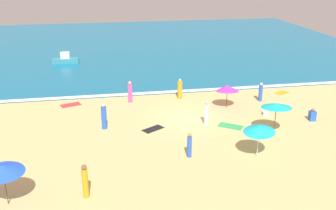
{
  "coord_description": "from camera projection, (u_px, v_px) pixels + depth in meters",
  "views": [
    {
      "loc": [
        -6.51,
        -27.2,
        11.44
      ],
      "look_at": [
        -1.39,
        1.05,
        0.8
      ],
      "focal_mm": 41.98,
      "sensor_mm": 36.0,
      "label": 1
    }
  ],
  "objects": [
    {
      "name": "beachgoer_3",
      "position": [
        180.0,
        89.0,
        34.2
      ],
      "size": [
        0.49,
        0.49,
        1.78
      ],
      "color": "orange",
      "rests_on": "ground_plane"
    },
    {
      "name": "beach_towel_2",
      "position": [
        282.0,
        93.0,
        35.93
      ],
      "size": [
        1.56,
        1.23,
        0.01
      ],
      "color": "orange",
      "rests_on": "ground_plane"
    },
    {
      "name": "ground_plane",
      "position": [
        188.0,
        118.0,
        30.16
      ],
      "size": [
        60.0,
        60.0,
        0.0
      ],
      "primitive_type": "plane",
      "color": "#D8B775"
    },
    {
      "name": "beach_umbrella_0",
      "position": [
        3.0,
        169.0,
        18.92
      ],
      "size": [
        2.89,
        2.89,
        2.23
      ],
      "color": "#4C3823",
      "rests_on": "ground_plane"
    },
    {
      "name": "beach_umbrella_2",
      "position": [
        277.0,
        105.0,
        26.81
      ],
      "size": [
        2.11,
        2.13,
        2.34
      ],
      "color": "#4C3823",
      "rests_on": "ground_plane"
    },
    {
      "name": "beachgoer_5",
      "position": [
        130.0,
        92.0,
        33.34
      ],
      "size": [
        0.47,
        0.47,
        1.84
      ],
      "color": "#D84CA5",
      "rests_on": "ground_plane"
    },
    {
      "name": "small_boat_0",
      "position": [
        65.0,
        60.0,
        45.7
      ],
      "size": [
        3.0,
        0.98,
        1.33
      ],
      "color": "teal",
      "rests_on": "ocean_water"
    },
    {
      "name": "beach_towel_3",
      "position": [
        71.0,
        105.0,
        32.93
      ],
      "size": [
        1.85,
        1.43,
        0.01
      ],
      "color": "red",
      "rests_on": "ground_plane"
    },
    {
      "name": "beachgoer_1",
      "position": [
        312.0,
        115.0,
        29.62
      ],
      "size": [
        0.5,
        0.5,
        0.99
      ],
      "color": "blue",
      "rests_on": "ground_plane"
    },
    {
      "name": "ocean_water",
      "position": [
        144.0,
        45.0,
        55.98
      ],
      "size": [
        60.0,
        44.0,
        0.1
      ],
      "primitive_type": "cube",
      "color": "#146B93",
      "rests_on": "ground_plane"
    },
    {
      "name": "beachgoer_7",
      "position": [
        85.0,
        181.0,
        19.85
      ],
      "size": [
        0.33,
        0.33,
        1.86
      ],
      "color": "orange",
      "rests_on": "ground_plane"
    },
    {
      "name": "beachgoer_2",
      "position": [
        104.0,
        117.0,
        28.03
      ],
      "size": [
        0.41,
        0.41,
        1.93
      ],
      "color": "blue",
      "rests_on": "ground_plane"
    },
    {
      "name": "beachgoer_10",
      "position": [
        261.0,
        92.0,
        33.61
      ],
      "size": [
        0.41,
        0.41,
        1.64
      ],
      "color": "blue",
      "rests_on": "ground_plane"
    },
    {
      "name": "beach_towel_1",
      "position": [
        153.0,
        129.0,
        28.24
      ],
      "size": [
        1.77,
        1.52,
        0.01
      ],
      "color": "black",
      "rests_on": "ground_plane"
    },
    {
      "name": "beachgoer_0",
      "position": [
        189.0,
        146.0,
        24.02
      ],
      "size": [
        0.38,
        0.38,
        1.58
      ],
      "color": "blue",
      "rests_on": "ground_plane"
    },
    {
      "name": "beachgoer_6",
      "position": [
        267.0,
        111.0,
        30.57
      ],
      "size": [
        0.59,
        0.59,
        0.82
      ],
      "color": "white",
      "rests_on": "ground_plane"
    },
    {
      "name": "wave_breaker_foam",
      "position": [
        173.0,
        92.0,
        35.94
      ],
      "size": [
        57.0,
        0.7,
        0.01
      ],
      "primitive_type": "cube",
      "color": "white",
      "rests_on": "ocean_water"
    },
    {
      "name": "beach_umbrella_4",
      "position": [
        227.0,
        88.0,
        31.84
      ],
      "size": [
        1.99,
        2.03,
        2.01
      ],
      "color": "#4C3823",
      "rests_on": "ground_plane"
    },
    {
      "name": "beachgoer_9",
      "position": [
        206.0,
        113.0,
        28.69
      ],
      "size": [
        0.39,
        0.39,
        1.84
      ],
      "color": "white",
      "rests_on": "ground_plane"
    },
    {
      "name": "beach_towel_0",
      "position": [
        230.0,
        126.0,
        28.72
      ],
      "size": [
        2.0,
        1.84,
        0.01
      ],
      "color": "green",
      "rests_on": "ground_plane"
    },
    {
      "name": "beach_umbrella_1",
      "position": [
        259.0,
        129.0,
        23.71
      ],
      "size": [
        2.73,
        2.72,
        2.17
      ],
      "color": "silver",
      "rests_on": "ground_plane"
    }
  ]
}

